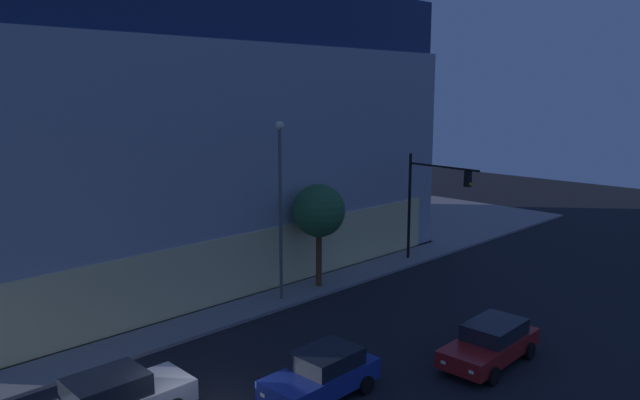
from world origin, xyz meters
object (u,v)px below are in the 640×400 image
object	(u,v)px
street_lamp_sidewalk	(280,191)
sidewalk_tree	(319,211)
car_silver	(115,399)
modern_building	(153,131)
traffic_light_far_corner	(430,192)
car_red	(491,342)
car_blue	(322,374)

from	to	relation	value
street_lamp_sidewalk	sidewalk_tree	world-z (taller)	street_lamp_sidewalk
car_silver	modern_building	bearing A→B (deg)	56.43
traffic_light_far_corner	street_lamp_sidewalk	distance (m)	10.67
traffic_light_far_corner	car_red	xyz separation A→B (m)	(-9.33, -9.55, -3.63)
traffic_light_far_corner	car_silver	xyz separation A→B (m)	(-21.74, -3.58, -3.56)
sidewalk_tree	car_silver	world-z (taller)	sidewalk_tree
car_silver	car_blue	xyz separation A→B (m)	(5.89, -3.28, -0.05)
sidewalk_tree	car_silver	size ratio (longest dim) A/B	1.16
car_silver	car_blue	distance (m)	6.74
sidewalk_tree	car_silver	bearing A→B (deg)	-159.89
traffic_light_far_corner	sidewalk_tree	xyz separation A→B (m)	(-7.68, 1.57, -0.28)
car_blue	car_red	distance (m)	7.06
modern_building	car_red	xyz separation A→B (m)	(0.76, -23.54, -7.08)
modern_building	traffic_light_far_corner	world-z (taller)	modern_building
car_red	street_lamp_sidewalk	bearing A→B (deg)	96.24
modern_building	car_red	world-z (taller)	modern_building
street_lamp_sidewalk	car_silver	size ratio (longest dim) A/B	1.89
car_silver	car_blue	world-z (taller)	car_silver
modern_building	street_lamp_sidewalk	distance (m)	12.84
modern_building	car_blue	xyz separation A→B (m)	(-5.77, -20.85, -7.06)
car_silver	car_blue	bearing A→B (deg)	-29.06
modern_building	street_lamp_sidewalk	xyz separation A→B (m)	(-0.44, -12.63, -2.28)
traffic_light_far_corner	sidewalk_tree	bearing A→B (deg)	168.49
traffic_light_far_corner	modern_building	bearing A→B (deg)	125.79
traffic_light_far_corner	street_lamp_sidewalk	bearing A→B (deg)	172.64
street_lamp_sidewalk	car_blue	xyz separation A→B (m)	(-5.33, -8.22, -4.78)
traffic_light_far_corner	car_red	size ratio (longest dim) A/B	1.35
traffic_light_far_corner	street_lamp_sidewalk	size ratio (longest dim) A/B	0.74
sidewalk_tree	car_red	distance (m)	11.73
modern_building	car_silver	bearing A→B (deg)	-123.57
car_red	car_silver	bearing A→B (deg)	154.33
street_lamp_sidewalk	car_silver	distance (m)	13.14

